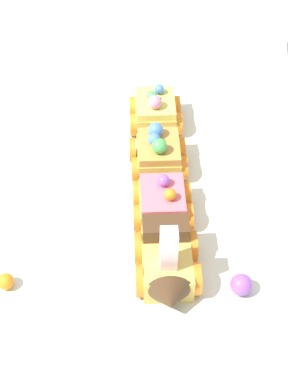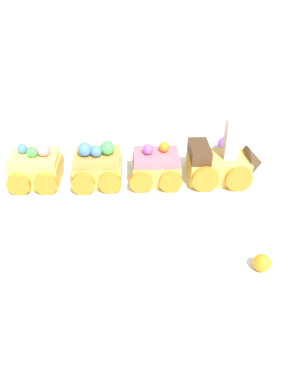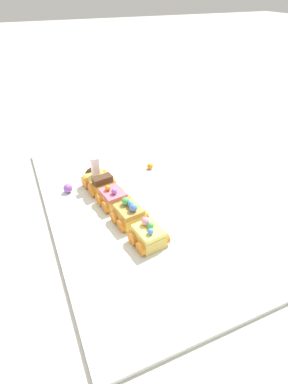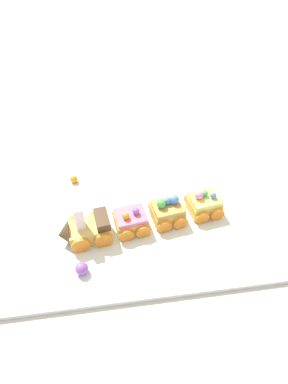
# 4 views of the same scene
# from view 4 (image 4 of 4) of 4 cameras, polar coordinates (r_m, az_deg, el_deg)

# --- Properties ---
(ground_plane) EXTENTS (10.00, 10.00, 0.00)m
(ground_plane) POSITION_cam_4_polar(r_m,az_deg,el_deg) (0.74, -1.46, -4.02)
(ground_plane) COLOR beige
(display_board) EXTENTS (0.83, 0.46, 0.01)m
(display_board) POSITION_cam_4_polar(r_m,az_deg,el_deg) (0.74, -1.46, -3.71)
(display_board) COLOR silver
(display_board) RESTS_ON ground_plane
(cake_train_locomotive) EXTENTS (0.12, 0.09, 0.10)m
(cake_train_locomotive) POSITION_cam_4_polar(r_m,az_deg,el_deg) (0.67, -11.12, -7.05)
(cake_train_locomotive) COLOR #E0BC56
(cake_train_locomotive) RESTS_ON display_board
(cake_car_strawberry) EXTENTS (0.08, 0.09, 0.06)m
(cake_car_strawberry) POSITION_cam_4_polar(r_m,az_deg,el_deg) (0.68, -2.54, -5.50)
(cake_car_strawberry) COLOR #E0BC56
(cake_car_strawberry) RESTS_ON display_board
(cake_car_caramel) EXTENTS (0.08, 0.09, 0.07)m
(cake_car_caramel) POSITION_cam_4_polar(r_m,az_deg,el_deg) (0.70, 4.47, -3.74)
(cake_car_caramel) COLOR #E0BC56
(cake_car_caramel) RESTS_ON display_board
(cake_car_lemon) EXTENTS (0.08, 0.09, 0.07)m
(cake_car_lemon) POSITION_cam_4_polar(r_m,az_deg,el_deg) (0.73, 11.32, -2.23)
(cake_car_lemon) COLOR #E0BC56
(cake_car_lemon) RESTS_ON display_board
(gumball_purple) EXTENTS (0.03, 0.03, 0.03)m
(gumball_purple) POSITION_cam_4_polar(r_m,az_deg,el_deg) (0.63, -11.81, -14.06)
(gumball_purple) COLOR #9956C6
(gumball_purple) RESTS_ON display_board
(gumball_orange) EXTENTS (0.02, 0.02, 0.02)m
(gumball_orange) POSITION_cam_4_polar(r_m,az_deg,el_deg) (0.82, -13.23, 2.39)
(gumball_orange) COLOR orange
(gumball_orange) RESTS_ON display_board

